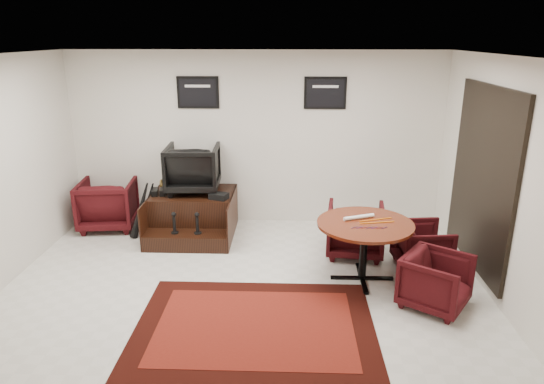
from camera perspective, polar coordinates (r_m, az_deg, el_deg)
The scene contains 16 objects.
ground at distance 6.04m, azimuth -3.49°, elevation -11.95°, with size 6.00×6.00×0.00m, color silver.
room_shell at distance 5.47m, azimuth 0.54°, elevation 5.03°, with size 6.02×5.02×2.81m.
area_rug at distance 5.45m, azimuth -2.02°, elevation -15.54°, with size 2.59×1.94×0.01m.
shine_podium at distance 7.75m, azimuth -9.22°, elevation -2.70°, with size 1.28×1.32×0.66m.
shine_chair at distance 7.64m, azimuth -9.31°, elevation 3.04°, with size 0.80×0.75×0.82m, color black.
shoes_pair at distance 7.68m, azimuth -13.15°, elevation 0.03°, with size 0.25×0.28×0.09m.
polish_kit at distance 7.32m, azimuth -6.28°, elevation -0.49°, with size 0.26×0.18×0.09m, color black.
umbrella_black at distance 7.67m, azimuth -15.23°, elevation -2.04°, with size 0.35×0.13×0.93m, color black, non-canonical shape.
umbrella_hooked at distance 7.89m, azimuth -14.53°, elevation -1.73°, with size 0.32×0.12×0.85m, color black, non-canonical shape.
armchair_side at distance 8.29m, azimuth -18.74°, elevation -1.08°, with size 0.86×0.80×0.88m, color black.
meeting_table at distance 6.19m, azimuth 10.87°, elevation -4.36°, with size 1.20×1.20×0.79m.
table_chair_back at distance 7.01m, azimuth 9.77°, elevation -4.13°, with size 0.78×0.73×0.80m, color black.
table_chair_window at distance 6.84m, azimuth 17.30°, elevation -5.86°, with size 0.66×0.62×0.68m, color black.
table_chair_corner at distance 5.94m, azimuth 18.76°, elevation -9.66°, with size 0.68×0.64×0.70m, color black.
paper_roll at distance 6.25m, azimuth 10.20°, elevation -2.92°, with size 0.05×0.05×0.42m, color white.
table_clutter at distance 6.16m, azimuth 11.98°, elevation -3.55°, with size 0.56×0.38×0.01m.
Camera 1 is at (0.55, -5.21, 3.02)m, focal length 32.00 mm.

